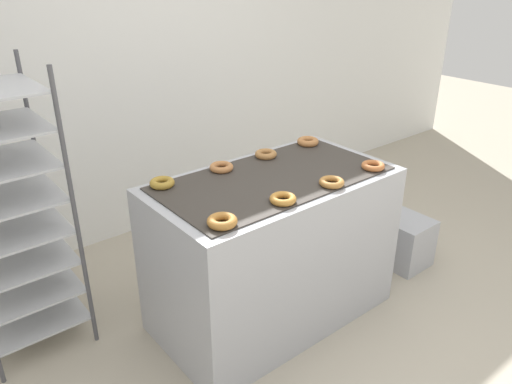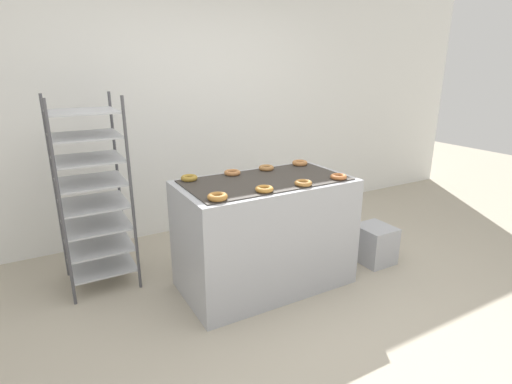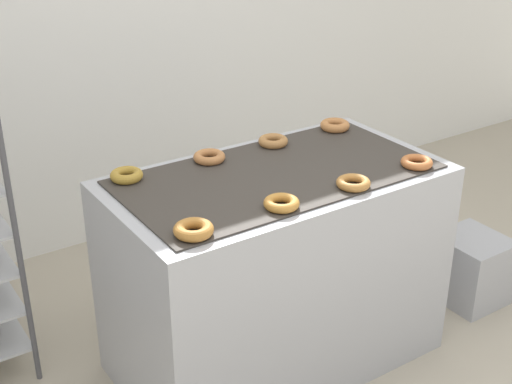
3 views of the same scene
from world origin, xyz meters
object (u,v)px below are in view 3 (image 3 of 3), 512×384
object	(u,v)px
donut_near_midleft	(281,203)
donut_far_left	(127,175)
fryer_machine	(276,271)
donut_near_midright	(353,183)
donut_near_right	(417,162)
donut_far_right	(335,125)
donut_far_midleft	(209,157)
donut_near_left	(194,230)
donut_far_midright	(273,141)
glaze_bin	(470,269)

from	to	relation	value
donut_near_midleft	donut_far_left	size ratio (longest dim) A/B	1.02
fryer_machine	donut_near_midright	distance (m)	0.57
donut_near_midleft	donut_near_midright	world-z (taller)	donut_near_midleft
donut_near_right	donut_far_right	bearing A→B (deg)	90.39
donut_near_midleft	donut_far_midleft	xyz separation A→B (m)	(0.00, 0.52, 0.00)
fryer_machine	donut_far_right	distance (m)	0.74
donut_near_left	donut_far_right	size ratio (longest dim) A/B	1.01
fryer_machine	donut_far_right	size ratio (longest dim) A/B	10.03
donut_far_left	donut_far_right	world-z (taller)	donut_far_right
donut_near_left	donut_far_midright	distance (m)	0.86
donut_far_left	donut_near_midleft	bearing A→B (deg)	-55.85
donut_near_midright	donut_near_right	bearing A→B (deg)	1.56
donut_near_left	donut_near_right	xyz separation A→B (m)	(1.04, 0.00, -0.00)
glaze_bin	donut_near_left	size ratio (longest dim) A/B	2.54
donut_near_left	donut_far_midright	world-z (taller)	donut_near_left
donut_near_left	donut_near_right	world-z (taller)	donut_near_left
donut_far_midleft	donut_near_midright	bearing A→B (deg)	-58.03
donut_near_left	donut_near_midright	distance (m)	0.69
donut_far_midright	donut_far_right	size ratio (longest dim) A/B	0.96
donut_far_left	donut_far_midleft	bearing A→B (deg)	-2.64
donut_near_left	donut_far_midright	size ratio (longest dim) A/B	1.05
donut_far_midright	donut_far_right	world-z (taller)	donut_far_right
glaze_bin	donut_far_midright	bearing A→B (deg)	155.68
donut_near_midright	donut_far_right	size ratio (longest dim) A/B	0.97
fryer_machine	donut_near_midright	xyz separation A→B (m)	(0.17, -0.27, 0.47)
donut_near_right	donut_far_midleft	bearing A→B (deg)	142.58
donut_far_midright	donut_near_left	bearing A→B (deg)	-142.94
donut_far_midleft	donut_far_right	xyz separation A→B (m)	(0.67, 0.00, 0.00)
donut_near_left	donut_far_midleft	size ratio (longest dim) A/B	1.03
donut_near_left	donut_far_right	world-z (taller)	same
donut_far_left	donut_far_midright	world-z (taller)	donut_far_left
fryer_machine	donut_near_midright	bearing A→B (deg)	-58.10
donut_far_midleft	donut_far_midright	xyz separation A→B (m)	(0.32, -0.00, 0.00)
donut_near_left	donut_near_midright	size ratio (longest dim) A/B	1.04
glaze_bin	donut_far_midleft	size ratio (longest dim) A/B	2.62
donut_near_right	fryer_machine	bearing A→B (deg)	153.24
donut_far_midright	fryer_machine	bearing A→B (deg)	-122.09
glaze_bin	donut_near_midright	size ratio (longest dim) A/B	2.64
donut_far_midright	donut_far_midleft	bearing A→B (deg)	179.96
donut_far_left	donut_far_midleft	xyz separation A→B (m)	(0.36, -0.02, -0.00)
donut_near_midright	donut_near_midleft	bearing A→B (deg)	178.33
fryer_machine	donut_near_midleft	xyz separation A→B (m)	(-0.16, -0.26, 0.47)
glaze_bin	donut_far_left	bearing A→B (deg)	164.87
donut_near_left	donut_far_right	bearing A→B (deg)	26.66
donut_near_midleft	donut_far_midright	xyz separation A→B (m)	(0.33, 0.52, 0.00)
donut_near_midright	donut_far_left	size ratio (longest dim) A/B	1.02
donut_far_midleft	donut_far_midright	distance (m)	0.32
fryer_machine	donut_far_left	bearing A→B (deg)	152.43
donut_near_left	donut_far_right	distance (m)	1.16
fryer_machine	donut_near_midleft	world-z (taller)	donut_near_midleft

